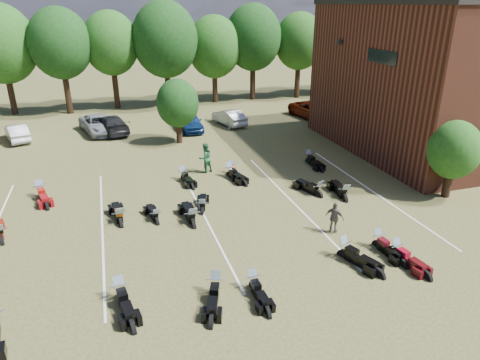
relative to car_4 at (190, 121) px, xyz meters
name	(u,v)px	position (x,y,z in m)	size (l,w,h in m)	color
ground	(279,232)	(0.52, -18.78, -0.75)	(160.00, 160.00, 0.00)	brown
car_1	(17,133)	(-13.60, 1.04, -0.09)	(1.39, 4.00, 1.32)	#B8B8BC
car_2	(99,124)	(-7.38, 1.41, -0.02)	(2.42, 5.24, 1.46)	gray
car_3	(111,124)	(-6.47, 1.13, -0.02)	(2.05, 5.05, 1.47)	black
car_4	(190,121)	(0.00, 0.00, 0.00)	(1.77, 4.41, 1.50)	navy
car_5	(229,117)	(3.68, 0.67, -0.07)	(1.45, 4.15, 1.37)	#B3B4AE
car_6	(313,110)	(11.91, 0.70, -0.01)	(2.47, 5.35, 1.49)	#5B1205
car_7	(334,108)	(14.26, 0.77, -0.02)	(2.04, 5.03, 1.46)	#39383E
person_green	(205,158)	(-1.00, -10.07, 0.22)	(0.94, 0.73, 1.94)	#256338
person_grey	(335,217)	(3.01, -19.52, 0.02)	(0.91, 0.38, 1.55)	#57514B
motorcycle_1	(121,300)	(-6.90, -21.67, -0.75)	(0.76, 2.39, 1.33)	black
motorcycle_2	(216,293)	(-3.50, -22.35, -0.75)	(0.73, 2.30, 1.28)	black
motorcycle_3	(253,289)	(-2.08, -22.53, -0.75)	(0.67, 2.09, 1.17)	black
motorcycle_4	(344,257)	(2.37, -21.60, -0.75)	(0.77, 2.43, 1.35)	black
motorcycle_5	(377,247)	(4.21, -21.32, -0.75)	(0.71, 2.22, 1.24)	black
motorcycle_6	(396,258)	(4.46, -22.32, -0.75)	(0.72, 2.25, 1.26)	#41090D
motorcycle_7	(2,242)	(-11.87, -15.85, -0.75)	(0.77, 2.41, 1.34)	maroon
motorcycle_8	(121,225)	(-6.60, -15.77, -0.75)	(0.78, 2.46, 1.37)	black
motorcycle_9	(157,223)	(-4.89, -16.08, -0.75)	(0.65, 2.05, 1.14)	black
motorcycle_10	(193,226)	(-3.24, -16.91, -0.75)	(0.81, 2.53, 1.41)	black
motorcycle_11	(203,213)	(-2.48, -15.67, -0.75)	(0.67, 2.11, 1.18)	black
motorcycle_12	(344,200)	(5.34, -16.52, -0.75)	(0.80, 2.50, 1.40)	black
motorcycle_13	(318,196)	(4.19, -15.61, -0.75)	(0.77, 2.40, 1.34)	black
motorcycle_15	(41,197)	(-10.69, -11.01, -0.75)	(0.78, 2.45, 1.37)	maroon
motorcycle_16	(183,180)	(-2.60, -10.89, -0.75)	(0.69, 2.18, 1.21)	black
motorcycle_17	(232,173)	(0.57, -10.70, -0.75)	(0.66, 2.07, 1.15)	black
motorcycle_18	(230,176)	(0.28, -11.25, -0.75)	(0.74, 2.32, 1.29)	black
motorcycle_20	(308,163)	(6.07, -10.52, -0.75)	(0.74, 2.32, 1.29)	black
tree_line	(163,43)	(-0.48, 10.22, 5.56)	(56.00, 6.00, 9.79)	black
young_tree_near_building	(454,150)	(11.02, -17.78, 2.00)	(2.80, 2.80, 4.16)	black
young_tree_midfield	(178,103)	(-1.48, -3.28, 2.34)	(3.20, 3.20, 4.70)	black
parking_lines	(203,213)	(-2.48, -15.78, -0.75)	(20.10, 14.00, 0.01)	silver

